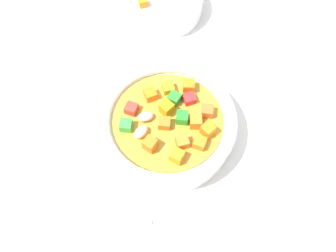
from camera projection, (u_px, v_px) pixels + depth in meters
ground_plane at (168, 136)px, 56.43cm from camera, size 140.00×140.00×2.00cm
soup_bowl_main at (168, 124)px, 53.08cm from camera, size 19.51×19.51×6.01cm
spoon at (141, 221)px, 49.09cm from camera, size 22.41×12.01×0.93cm
side_bowl_small at (163, 2)px, 64.83cm from camera, size 13.90×13.90×4.50cm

